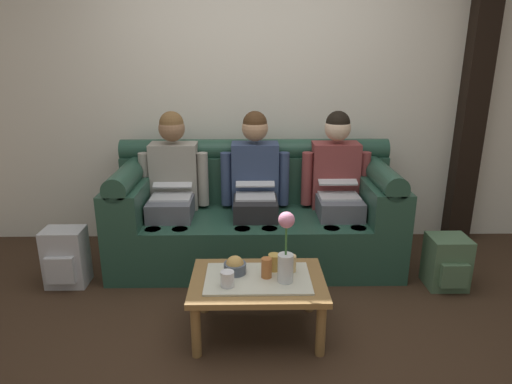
% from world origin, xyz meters
% --- Properties ---
extents(ground_plane, '(14.00, 14.00, 0.00)m').
position_xyz_m(ground_plane, '(0.00, 0.00, 0.00)').
color(ground_plane, '#382619').
extents(back_wall_patterned, '(6.00, 0.12, 2.90)m').
position_xyz_m(back_wall_patterned, '(0.00, 1.70, 1.45)').
color(back_wall_patterned, silver).
rests_on(back_wall_patterned, ground_plane).
extents(timber_pillar, '(0.20, 0.20, 2.90)m').
position_xyz_m(timber_pillar, '(1.88, 1.58, 1.45)').
color(timber_pillar, black).
rests_on(timber_pillar, ground_plane).
extents(couch, '(2.26, 0.88, 0.96)m').
position_xyz_m(couch, '(-0.00, 1.17, 0.37)').
color(couch, '#234738').
rests_on(couch, ground_plane).
extents(person_left, '(0.56, 0.67, 1.22)m').
position_xyz_m(person_left, '(-0.66, 1.17, 0.66)').
color(person_left, '#595B66').
rests_on(person_left, ground_plane).
extents(person_middle, '(0.56, 0.67, 1.22)m').
position_xyz_m(person_middle, '(0.00, 1.17, 0.66)').
color(person_middle, '#232326').
rests_on(person_middle, ground_plane).
extents(person_right, '(0.56, 0.67, 1.22)m').
position_xyz_m(person_right, '(0.66, 1.17, 0.66)').
color(person_right, '#595B66').
rests_on(person_right, ground_plane).
extents(coffee_table, '(0.81, 0.56, 0.37)m').
position_xyz_m(coffee_table, '(0.00, 0.12, 0.32)').
color(coffee_table, olive).
rests_on(coffee_table, ground_plane).
extents(flower_vase, '(0.09, 0.09, 0.43)m').
position_xyz_m(flower_vase, '(0.16, 0.07, 0.57)').
color(flower_vase, silver).
rests_on(flower_vase, coffee_table).
extents(snack_bowl, '(0.14, 0.14, 0.11)m').
position_xyz_m(snack_bowl, '(-0.14, 0.18, 0.42)').
color(snack_bowl, '#4C5666').
rests_on(snack_bowl, coffee_table).
extents(cup_near_left, '(0.06, 0.06, 0.12)m').
position_xyz_m(cup_near_left, '(0.05, 0.12, 0.44)').
color(cup_near_left, '#B26633').
rests_on(cup_near_left, coffee_table).
extents(cup_near_right, '(0.08, 0.08, 0.10)m').
position_xyz_m(cup_near_right, '(0.10, 0.21, 0.43)').
color(cup_near_right, gold).
rests_on(cup_near_right, coffee_table).
extents(cup_far_center, '(0.08, 0.08, 0.09)m').
position_xyz_m(cup_far_center, '(-0.18, 0.02, 0.42)').
color(cup_far_center, silver).
rests_on(cup_far_center, coffee_table).
extents(cup_far_left, '(0.07, 0.07, 0.10)m').
position_xyz_m(cup_far_left, '(0.20, 0.20, 0.43)').
color(cup_far_left, '#DBB77A').
rests_on(cup_far_left, coffee_table).
extents(backpack_left, '(0.29, 0.25, 0.44)m').
position_xyz_m(backpack_left, '(-1.40, 0.73, 0.22)').
color(backpack_left, '#B7B7BC').
rests_on(backpack_left, ground_plane).
extents(backpack_right, '(0.28, 0.30, 0.39)m').
position_xyz_m(backpack_right, '(1.40, 0.66, 0.19)').
color(backpack_right, '#4C6B4C').
rests_on(backpack_right, ground_plane).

